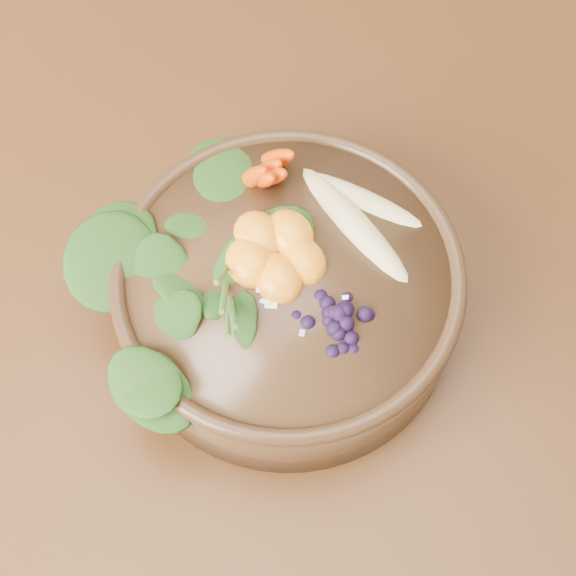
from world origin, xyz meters
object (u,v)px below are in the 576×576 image
kale_heap (196,242)px  carrot_cluster (272,149)px  stoneware_bowl (288,294)px  banana_halves (360,202)px  mandarin_cluster (275,246)px  dining_table (301,206)px  blueberry_pile (343,308)px

kale_heap → carrot_cluster: (0.09, 0.04, 0.02)m
stoneware_bowl → banana_halves: bearing=16.8°
mandarin_cluster → stoneware_bowl: bearing=-82.2°
dining_table → stoneware_bowl: stoneware_bowl is taller
carrot_cluster → banana_halves: carrot_cluster is taller
dining_table → kale_heap: size_ratio=8.57×
kale_heap → carrot_cluster: size_ratio=2.38×
kale_heap → blueberry_pile: bearing=-54.1°
carrot_cluster → blueberry_pile: 0.15m
blueberry_pile → banana_halves: bearing=52.6°
banana_halves → blueberry_pile: size_ratio=1.22×
carrot_cluster → dining_table: bearing=31.2°
stoneware_bowl → carrot_cluster: bearing=70.4°
banana_halves → mandarin_cluster: (-0.08, -0.01, 0.00)m
kale_heap → dining_table: bearing=34.5°
carrot_cluster → kale_heap: bearing=-169.5°
stoneware_bowl → mandarin_cluster: (-0.00, 0.02, 0.05)m
kale_heap → banana_halves: (0.14, -0.02, -0.01)m
carrot_cluster → blueberry_pile: size_ratio=0.60×
stoneware_bowl → blueberry_pile: blueberry_pile is taller
blueberry_pile → kale_heap: bearing=125.9°
banana_halves → mandarin_cluster: bearing=170.3°
dining_table → carrot_cluster: 0.23m
stoneware_bowl → carrot_cluster: (0.03, 0.09, 0.08)m
stoneware_bowl → kale_heap: size_ratio=1.53×
mandarin_cluster → blueberry_pile: size_ratio=0.69×
stoneware_bowl → blueberry_pile: size_ratio=2.16×
dining_table → mandarin_cluster: (-0.10, -0.13, 0.19)m
stoneware_bowl → dining_table: bearing=58.1°
banana_halves → blueberry_pile: blueberry_pile is taller
kale_heap → blueberry_pile: size_ratio=1.42×
mandarin_cluster → blueberry_pile: 0.08m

